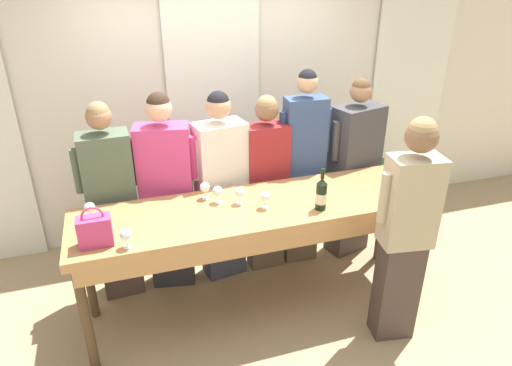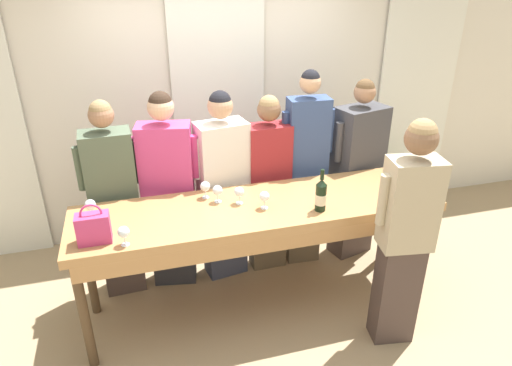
{
  "view_description": "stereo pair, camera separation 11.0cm",
  "coord_description": "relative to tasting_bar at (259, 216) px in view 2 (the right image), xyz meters",
  "views": [
    {
      "loc": [
        -0.95,
        -2.9,
        2.64
      ],
      "look_at": [
        0.0,
        0.07,
        1.12
      ],
      "focal_mm": 32.0,
      "sensor_mm": 36.0,
      "label": 1
    },
    {
      "loc": [
        -0.85,
        -2.93,
        2.64
      ],
      "look_at": [
        0.0,
        0.07,
        1.12
      ],
      "focal_mm": 32.0,
      "sensor_mm": 36.0,
      "label": 2
    }
  ],
  "objects": [
    {
      "name": "wine_glass_center_mid",
      "position": [
        0.03,
        -0.04,
        0.19
      ],
      "size": [
        0.08,
        0.08,
        0.14
      ],
      "color": "white",
      "rests_on": "tasting_bar"
    },
    {
      "name": "curtain_panel_right",
      "position": [
        2.24,
        1.44,
        0.46
      ],
      "size": [
        0.91,
        0.03,
        2.69
      ],
      "color": "white",
      "rests_on": "ground_plane"
    },
    {
      "name": "wine_bottle",
      "position": [
        0.42,
        -0.18,
        0.21
      ],
      "size": [
        0.08,
        0.08,
        0.33
      ],
      "color": "black",
      "rests_on": "tasting_bar"
    },
    {
      "name": "wine_glass_front_left",
      "position": [
        -1.21,
        0.17,
        0.19
      ],
      "size": [
        0.08,
        0.08,
        0.14
      ],
      "color": "white",
      "rests_on": "tasting_bar"
    },
    {
      "name": "guest_cream_sweater",
      "position": [
        -0.16,
        0.57,
        -0.0
      ],
      "size": [
        0.54,
        0.32,
        1.73
      ],
      "color": "#383D51",
      "rests_on": "ground_plane"
    },
    {
      "name": "guest_navy_coat",
      "position": [
        0.6,
        0.57,
        0.08
      ],
      "size": [
        0.47,
        0.22,
        1.85
      ],
      "color": "brown",
      "rests_on": "ground_plane"
    },
    {
      "name": "wine_glass_back_left",
      "position": [
        -0.37,
        0.25,
        0.19
      ],
      "size": [
        0.08,
        0.08,
        0.14
      ],
      "color": "white",
      "rests_on": "tasting_bar"
    },
    {
      "name": "wine_glass_front_right",
      "position": [
        -0.14,
        0.08,
        0.19
      ],
      "size": [
        0.08,
        0.08,
        0.14
      ],
      "color": "white",
      "rests_on": "tasting_bar"
    },
    {
      "name": "guest_beige_cap",
      "position": [
        1.11,
        0.57,
        -0.01
      ],
      "size": [
        0.56,
        0.38,
        1.74
      ],
      "color": "#473833",
      "rests_on": "ground_plane"
    },
    {
      "name": "potted_plant",
      "position": [
        1.78,
        1.12,
        -0.51
      ],
      "size": [
        0.36,
        0.36,
        0.69
      ],
      "color": "#935B3D",
      "rests_on": "ground_plane"
    },
    {
      "name": "ground_plane",
      "position": [
        0.0,
        0.02,
        -0.88
      ],
      "size": [
        18.0,
        18.0,
        0.0
      ],
      "primitive_type": "plane",
      "color": "tan"
    },
    {
      "name": "host_pouring",
      "position": [
        0.89,
        -0.59,
        0.05
      ],
      "size": [
        0.47,
        0.28,
        1.77
      ],
      "color": "#473833",
      "rests_on": "ground_plane"
    },
    {
      "name": "wine_glass_center_right",
      "position": [
        -0.29,
        0.15,
        0.19
      ],
      "size": [
        0.08,
        0.08,
        0.14
      ],
      "color": "white",
      "rests_on": "tasting_bar"
    },
    {
      "name": "guest_olive_jacket",
      "position": [
        -1.07,
        0.57,
        -0.0
      ],
      "size": [
        0.5,
        0.27,
        1.72
      ],
      "color": "#473833",
      "rests_on": "ground_plane"
    },
    {
      "name": "guest_pink_top",
      "position": [
        -0.63,
        0.57,
        0.02
      ],
      "size": [
        0.54,
        0.31,
        1.76
      ],
      "color": "#28282D",
      "rests_on": "ground_plane"
    },
    {
      "name": "handbag",
      "position": [
        -1.18,
        -0.17,
        0.2
      ],
      "size": [
        0.21,
        0.12,
        0.28
      ],
      "color": "#C63870",
      "rests_on": "tasting_bar"
    },
    {
      "name": "wine_glass_front_mid",
      "position": [
        1.33,
        -0.13,
        0.19
      ],
      "size": [
        0.08,
        0.08,
        0.14
      ],
      "color": "white",
      "rests_on": "tasting_bar"
    },
    {
      "name": "curtain_panel_center",
      "position": [
        0.0,
        1.44,
        0.46
      ],
      "size": [
        0.91,
        0.03,
        2.69
      ],
      "color": "white",
      "rests_on": "ground_plane"
    },
    {
      "name": "guest_striped_shirt",
      "position": [
        0.25,
        0.57,
        -0.02
      ],
      "size": [
        0.49,
        0.22,
        1.66
      ],
      "color": "brown",
      "rests_on": "ground_plane"
    },
    {
      "name": "wall_back",
      "position": [
        0.0,
        1.51,
        0.52
      ],
      "size": [
        12.0,
        0.06,
        2.8
      ],
      "color": "silver",
      "rests_on": "ground_plane"
    },
    {
      "name": "tasting_bar",
      "position": [
        0.0,
        0.0,
        0.0
      ],
      "size": [
        2.8,
        0.73,
        0.97
      ],
      "color": "#B27F4C",
      "rests_on": "ground_plane"
    },
    {
      "name": "wine_glass_center_left",
      "position": [
        -0.99,
        -0.27,
        0.19
      ],
      "size": [
        0.08,
        0.08,
        0.14
      ],
      "color": "white",
      "rests_on": "tasting_bar"
    }
  ]
}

